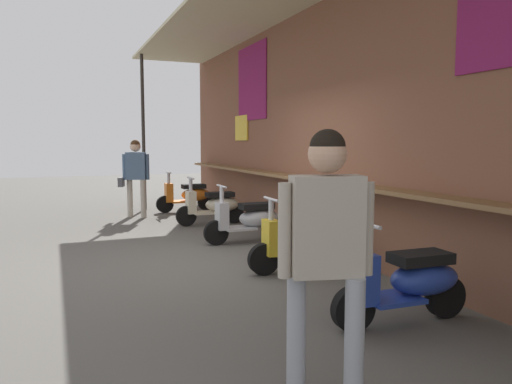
% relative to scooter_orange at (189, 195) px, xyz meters
% --- Properties ---
extents(ground_plane, '(37.45, 37.45, 0.00)m').
position_rel_scooter_orange_xyz_m(ground_plane, '(4.90, -1.08, -0.39)').
color(ground_plane, '#56544F').
extents(market_stall_facade, '(13.37, 2.09, 3.99)m').
position_rel_scooter_orange_xyz_m(market_stall_facade, '(4.89, 0.83, 1.76)').
color(market_stall_facade, brown).
rests_on(market_stall_facade, ground_plane).
extents(scooter_orange, '(0.46, 1.40, 0.97)m').
position_rel_scooter_orange_xyz_m(scooter_orange, '(0.00, 0.00, 0.00)').
color(scooter_orange, orange).
rests_on(scooter_orange, ground_plane).
extents(scooter_cream, '(0.46, 1.40, 0.97)m').
position_rel_scooter_orange_xyz_m(scooter_cream, '(1.99, 0.00, 0.00)').
color(scooter_cream, beige).
rests_on(scooter_cream, ground_plane).
extents(scooter_silver, '(0.46, 1.40, 0.97)m').
position_rel_scooter_orange_xyz_m(scooter_silver, '(3.91, -0.00, 0.00)').
color(scooter_silver, '#B2B5BA').
rests_on(scooter_silver, ground_plane).
extents(scooter_yellow, '(0.47, 1.40, 0.97)m').
position_rel_scooter_orange_xyz_m(scooter_yellow, '(5.86, -0.00, 0.00)').
color(scooter_yellow, gold).
rests_on(scooter_yellow, ground_plane).
extents(scooter_blue, '(0.47, 1.40, 0.97)m').
position_rel_scooter_orange_xyz_m(scooter_blue, '(7.82, -0.00, 0.00)').
color(scooter_blue, '#233D9E').
rests_on(scooter_blue, ground_plane).
extents(shopper_with_handbag, '(0.40, 0.67, 1.70)m').
position_rel_scooter_orange_xyz_m(shopper_with_handbag, '(0.45, -1.31, 0.65)').
color(shopper_with_handbag, '#ADA393').
rests_on(shopper_with_handbag, ground_plane).
extents(shopper_browsing, '(0.36, 0.57, 1.73)m').
position_rel_scooter_orange_xyz_m(shopper_browsing, '(8.79, -1.46, 0.69)').
color(shopper_browsing, '#999EA8').
rests_on(shopper_browsing, ground_plane).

